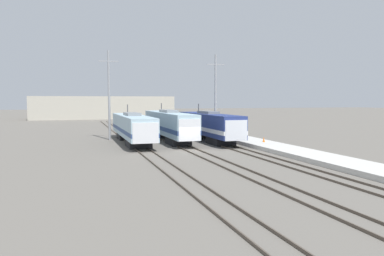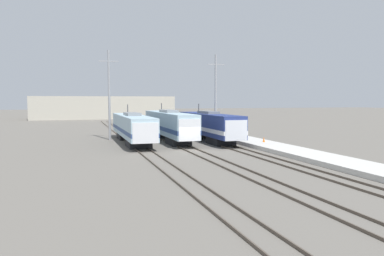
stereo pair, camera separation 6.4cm
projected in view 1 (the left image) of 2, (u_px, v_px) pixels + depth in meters
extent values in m
plane|color=#666059|center=(191.00, 150.00, 41.10)|extent=(400.00, 400.00, 0.00)
cube|color=#4C4238|center=(139.00, 152.00, 39.36)|extent=(0.07, 120.00, 0.15)
cube|color=#4C4238|center=(152.00, 151.00, 39.79)|extent=(0.07, 120.00, 0.15)
cube|color=#4C4238|center=(185.00, 150.00, 40.88)|extent=(0.07, 120.00, 0.15)
cube|color=#4C4238|center=(197.00, 149.00, 41.31)|extent=(0.07, 120.00, 0.15)
cube|color=#4C4238|center=(228.00, 148.00, 42.40)|extent=(0.07, 120.00, 0.15)
cube|color=#4C4238|center=(240.00, 148.00, 42.83)|extent=(0.07, 120.00, 0.15)
cube|color=#232326|center=(138.00, 143.00, 43.93)|extent=(2.58, 4.21, 0.95)
cube|color=#232326|center=(127.00, 136.00, 53.04)|extent=(2.58, 4.21, 0.95)
cube|color=#9EBCCC|center=(132.00, 125.00, 48.35)|extent=(3.04, 19.16, 2.60)
cube|color=navy|center=(132.00, 129.00, 48.39)|extent=(3.08, 19.20, 0.47)
cube|color=silver|center=(144.00, 132.00, 40.03)|extent=(2.79, 1.83, 2.21)
cube|color=black|center=(146.00, 128.00, 39.20)|extent=(2.37, 0.08, 0.62)
cube|color=gray|center=(132.00, 114.00, 48.24)|extent=(1.67, 4.79, 0.35)
cylinder|color=#38383D|center=(128.00, 109.00, 52.21)|extent=(0.12, 0.12, 1.36)
cube|color=#232326|center=(178.00, 141.00, 46.32)|extent=(2.33, 4.31, 0.95)
cube|color=#232326|center=(161.00, 134.00, 55.63)|extent=(2.33, 4.31, 0.95)
cube|color=#9EBCCC|center=(168.00, 123.00, 50.83)|extent=(2.75, 19.57, 2.91)
cube|color=navy|center=(168.00, 127.00, 50.87)|extent=(2.79, 19.61, 0.52)
cube|color=silver|center=(188.00, 130.00, 42.28)|extent=(2.53, 1.76, 2.47)
cube|color=black|center=(190.00, 125.00, 41.48)|extent=(2.15, 0.08, 0.69)
cube|color=gray|center=(168.00, 111.00, 50.71)|extent=(1.51, 4.89, 0.35)
cylinder|color=#38383D|center=(161.00, 107.00, 54.77)|extent=(0.12, 0.12, 1.22)
cube|color=black|center=(221.00, 141.00, 46.43)|extent=(2.47, 4.07, 0.95)
cube|color=black|center=(197.00, 134.00, 55.23)|extent=(2.47, 4.07, 0.95)
cube|color=navy|center=(208.00, 124.00, 50.70)|extent=(2.91, 18.49, 2.74)
cube|color=silver|center=(208.00, 128.00, 50.74)|extent=(2.95, 18.53, 0.49)
cube|color=silver|center=(233.00, 130.00, 42.80)|extent=(2.68, 2.07, 2.33)
cube|color=black|center=(236.00, 126.00, 41.86)|extent=(2.27, 0.08, 0.65)
cube|color=slate|center=(208.00, 112.00, 50.58)|extent=(1.60, 4.62, 0.35)
cylinder|color=#38383D|center=(199.00, 108.00, 54.42)|extent=(0.12, 0.12, 1.31)
cylinder|color=gray|center=(109.00, 95.00, 51.61)|extent=(0.32, 0.32, 12.33)
cube|color=gray|center=(109.00, 61.00, 51.26)|extent=(2.70, 0.16, 0.16)
cylinder|color=gray|center=(215.00, 96.00, 56.31)|extent=(0.32, 0.32, 12.33)
cube|color=gray|center=(216.00, 64.00, 55.96)|extent=(2.70, 0.16, 0.16)
cube|color=beige|center=(267.00, 145.00, 43.86)|extent=(4.00, 120.00, 0.45)
cone|color=orange|center=(264.00, 139.00, 45.13)|extent=(0.28, 0.28, 0.64)
cube|color=#B2AD9E|center=(103.00, 107.00, 113.41)|extent=(40.94, 14.58, 6.63)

